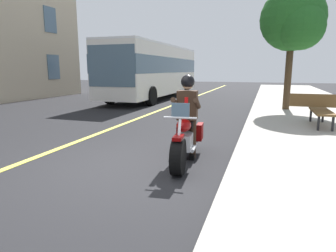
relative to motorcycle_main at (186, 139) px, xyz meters
The scene contains 7 objects.
ground_plane 1.48m from the motorcycle_main, 49.72° to the right, with size 80.00×80.00×0.00m, color black.
lane_center_stripe 3.24m from the motorcycle_main, 73.50° to the right, with size 60.00×0.16×0.01m, color #E5DB4C.
motorcycle_main is the anchor object (origin of this frame).
rider_main 0.61m from the motorcycle_main, behind, with size 0.66×0.60×1.74m.
bus_near 13.16m from the motorcycle_main, 156.08° to the right, with size 11.05×2.70×3.30m.
bench_sidewalk 5.28m from the motorcycle_main, 143.69° to the left, with size 1.80×1.80×0.95m.
street_tree_curbside 8.82m from the motorcycle_main, 162.77° to the left, with size 2.80×2.60×5.04m.
Camera 1 is at (4.66, 2.56, 1.85)m, focal length 31.13 mm.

